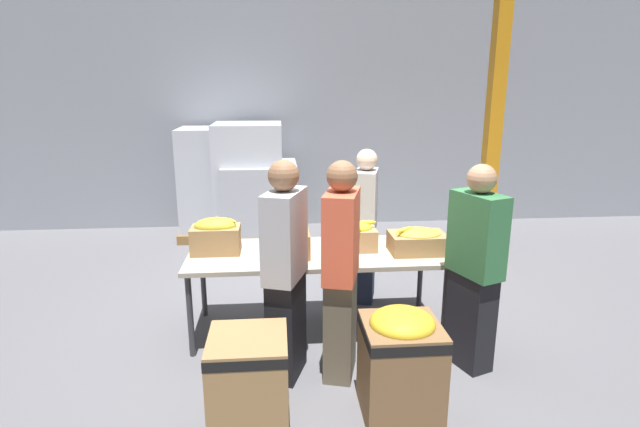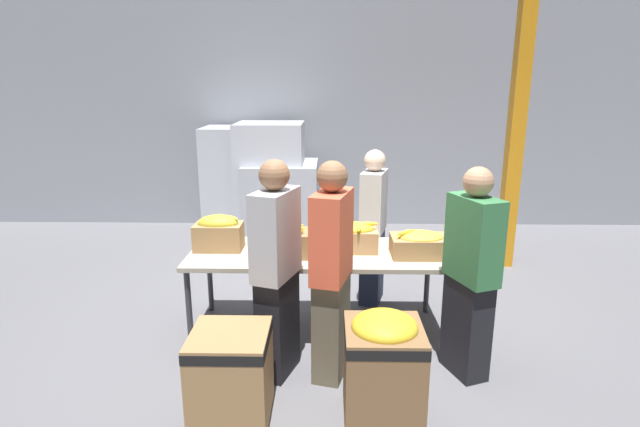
{
  "view_description": "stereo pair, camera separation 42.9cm",
  "coord_description": "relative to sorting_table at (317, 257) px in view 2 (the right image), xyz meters",
  "views": [
    {
      "loc": [
        -0.33,
        -4.19,
        2.2
      ],
      "look_at": [
        0.03,
        -0.05,
        1.12
      ],
      "focal_mm": 28.0,
      "sensor_mm": 36.0,
      "label": 1
    },
    {
      "loc": [
        0.1,
        -4.21,
        2.2
      ],
      "look_at": [
        0.03,
        -0.05,
        1.12
      ],
      "focal_mm": 28.0,
      "sensor_mm": 36.0,
      "label": 2
    }
  ],
  "objects": [
    {
      "name": "volunteer_0",
      "position": [
        0.12,
        -0.73,
        0.13
      ],
      "size": [
        0.33,
        0.49,
        1.68
      ],
      "rotation": [
        0.0,
        0.0,
        1.31
      ],
      "color": "#6B604C",
      "rests_on": "ground_plane"
    },
    {
      "name": "pallet_stack_1",
      "position": [
        -0.58,
        2.85,
        -0.16
      ],
      "size": [
        1.12,
        1.12,
        1.11
      ],
      "color": "olive",
      "rests_on": "ground_plane"
    },
    {
      "name": "donation_bin_0",
      "position": [
        -0.55,
        -1.26,
        -0.37
      ],
      "size": [
        0.52,
        0.52,
        0.62
      ],
      "color": "#A37A4C",
      "rests_on": "ground_plane"
    },
    {
      "name": "banana_box_1",
      "position": [
        -0.28,
        -0.08,
        0.19
      ],
      "size": [
        0.42,
        0.32,
        0.29
      ],
      "color": "olive",
      "rests_on": "sorting_table"
    },
    {
      "name": "donation_bin_1",
      "position": [
        0.47,
        -1.26,
        -0.3
      ],
      "size": [
        0.51,
        0.51,
        0.77
      ],
      "color": "olive",
      "rests_on": "ground_plane"
    },
    {
      "name": "pallet_stack_0",
      "position": [
        -0.74,
        2.93,
        0.12
      ],
      "size": [
        1.03,
        1.03,
        1.67
      ],
      "color": "olive",
      "rests_on": "ground_plane"
    },
    {
      "name": "banana_box_0",
      "position": [
        -0.88,
        0.05,
        0.21
      ],
      "size": [
        0.42,
        0.27,
        0.32
      ],
      "color": "#A37A4C",
      "rests_on": "sorting_table"
    },
    {
      "name": "support_pillar",
      "position": [
        2.3,
        1.74,
        1.3
      ],
      "size": [
        0.17,
        0.17,
        4.0
      ],
      "color": "orange",
      "rests_on": "ground_plane"
    },
    {
      "name": "pallet_stack_2",
      "position": [
        -1.31,
        3.08,
        0.08
      ],
      "size": [
        0.91,
        0.91,
        1.6
      ],
      "color": "olive",
      "rests_on": "ground_plane"
    },
    {
      "name": "banana_box_2",
      "position": [
        0.31,
        0.04,
        0.18
      ],
      "size": [
        0.46,
        0.32,
        0.27
      ],
      "color": "tan",
      "rests_on": "sorting_table"
    },
    {
      "name": "volunteer_1",
      "position": [
        1.17,
        -0.69,
        0.11
      ],
      "size": [
        0.36,
        0.49,
        1.63
      ],
      "rotation": [
        0.0,
        0.0,
        1.93
      ],
      "color": "black",
      "rests_on": "ground_plane"
    },
    {
      "name": "sorting_table",
      "position": [
        0.0,
        0.0,
        0.0
      ],
      "size": [
        2.26,
        0.88,
        0.76
      ],
      "color": "#B2A893",
      "rests_on": "ground_plane"
    },
    {
      "name": "volunteer_3",
      "position": [
        -0.29,
        -0.71,
        0.13
      ],
      "size": [
        0.36,
        0.5,
        1.69
      ],
      "rotation": [
        0.0,
        0.0,
        1.24
      ],
      "color": "black",
      "rests_on": "ground_plane"
    },
    {
      "name": "wall_back",
      "position": [
        0.0,
        3.64,
        1.3
      ],
      "size": [
        16.0,
        0.08,
        4.0
      ],
      "color": "#9399A3",
      "rests_on": "ground_plane"
    },
    {
      "name": "banana_box_3",
      "position": [
        0.89,
        -0.09,
        0.16
      ],
      "size": [
        0.49,
        0.34,
        0.24
      ],
      "color": "#A37A4C",
      "rests_on": "sorting_table"
    },
    {
      "name": "volunteer_2",
      "position": [
        0.55,
        0.65,
        0.08
      ],
      "size": [
        0.31,
        0.46,
        1.58
      ],
      "rotation": [
        0.0,
        0.0,
        -1.83
      ],
      "color": "#2D3856",
      "rests_on": "ground_plane"
    },
    {
      "name": "ground_plane",
      "position": [
        0.0,
        0.0,
        -0.7
      ],
      "size": [
        30.0,
        30.0,
        0.0
      ],
      "primitive_type": "plane",
      "color": "slate"
    }
  ]
}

